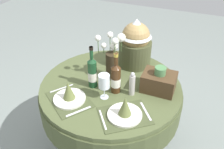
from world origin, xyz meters
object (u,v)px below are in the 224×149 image
object	(u,v)px
wine_bottle_left	(92,72)
place_setting_right	(125,111)
gift_tub_back_centre	(136,41)
pepper_mill	(132,84)
wine_glass_right	(104,82)
place_setting_left	(69,95)
wine_bottle_centre	(116,78)
woven_basket_side_right	(159,81)
flower_vase	(112,58)
dining_table	(111,99)

from	to	relation	value
wine_bottle_left	place_setting_right	bearing A→B (deg)	-32.86
gift_tub_back_centre	wine_bottle_left	bearing A→B (deg)	-114.63
place_setting_right	gift_tub_back_centre	bearing A→B (deg)	102.46
pepper_mill	wine_glass_right	bearing A→B (deg)	-146.90
place_setting_left	wine_bottle_centre	xyz separation A→B (m)	(0.28, 0.23, 0.08)
place_setting_left	place_setting_right	bearing A→B (deg)	-0.61
wine_bottle_left	place_setting_left	bearing A→B (deg)	-111.25
wine_bottle_left	wine_bottle_centre	size ratio (longest dim) A/B	1.05
woven_basket_side_right	wine_glass_right	bearing A→B (deg)	-145.06
wine_bottle_left	woven_basket_side_right	world-z (taller)	wine_bottle_left
place_setting_right	flower_vase	bearing A→B (deg)	122.39
flower_vase	woven_basket_side_right	size ratio (longest dim) A/B	1.60
place_setting_right	gift_tub_back_centre	size ratio (longest dim) A/B	0.99
wine_glass_right	woven_basket_side_right	world-z (taller)	woven_basket_side_right
dining_table	wine_glass_right	world-z (taller)	wine_glass_right
dining_table	woven_basket_side_right	world-z (taller)	woven_basket_side_right
flower_vase	wine_bottle_left	xyz separation A→B (m)	(-0.10, -0.17, -0.05)
dining_table	wine_bottle_left	bearing A→B (deg)	-150.95
place_setting_left	wine_bottle_centre	world-z (taller)	wine_bottle_centre
place_setting_left	pepper_mill	size ratio (longest dim) A/B	2.15
gift_tub_back_centre	woven_basket_side_right	bearing A→B (deg)	-45.41
pepper_mill	gift_tub_back_centre	bearing A→B (deg)	105.29
wine_glass_right	gift_tub_back_centre	world-z (taller)	gift_tub_back_centre
place_setting_right	woven_basket_side_right	xyz separation A→B (m)	(0.14, 0.37, 0.03)
flower_vase	pepper_mill	size ratio (longest dim) A/B	2.02
flower_vase	woven_basket_side_right	distance (m)	0.41
place_setting_right	pepper_mill	size ratio (longest dim) A/B	2.15
dining_table	flower_vase	size ratio (longest dim) A/B	2.89
place_setting_left	dining_table	bearing A→B (deg)	54.12
place_setting_left	place_setting_right	distance (m)	0.44
place_setting_left	wine_bottle_centre	size ratio (longest dim) A/B	1.28
place_setting_right	pepper_mill	world-z (taller)	pepper_mill
wine_bottle_centre	pepper_mill	size ratio (longest dim) A/B	1.68
flower_vase	wine_bottle_centre	xyz separation A→B (m)	(0.10, -0.17, -0.06)
pepper_mill	gift_tub_back_centre	distance (m)	0.46
place_setting_left	gift_tub_back_centre	xyz separation A→B (m)	(0.29, 0.66, 0.18)
pepper_mill	woven_basket_side_right	xyz separation A→B (m)	(0.17, 0.13, -0.01)
flower_vase	gift_tub_back_centre	xyz separation A→B (m)	(0.11, 0.27, 0.05)
wine_bottle_left	wine_glass_right	size ratio (longest dim) A/B	1.73
pepper_mill	woven_basket_side_right	world-z (taller)	woven_basket_side_right
dining_table	flower_vase	xyz separation A→B (m)	(-0.03, 0.11, 0.33)
dining_table	gift_tub_back_centre	distance (m)	0.54
flower_vase	place_setting_left	bearing A→B (deg)	-114.72
dining_table	wine_bottle_left	size ratio (longest dim) A/B	3.30
wine_bottle_centre	wine_glass_right	xyz separation A→B (m)	(-0.05, -0.10, 0.02)
place_setting_right	wine_glass_right	distance (m)	0.27
gift_tub_back_centre	woven_basket_side_right	size ratio (longest dim) A/B	1.72
woven_basket_side_right	place_setting_right	bearing A→B (deg)	-110.80
gift_tub_back_centre	woven_basket_side_right	world-z (taller)	gift_tub_back_centre
wine_bottle_left	pepper_mill	distance (m)	0.32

